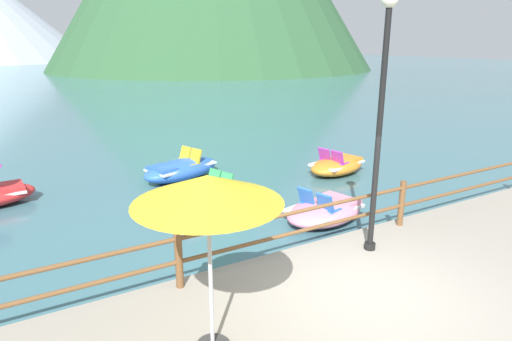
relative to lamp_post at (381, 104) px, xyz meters
name	(u,v)px	position (x,y,z in m)	size (l,w,h in m)	color
ground_plane	(58,88)	(-1.07, 38.95, -3.04)	(200.00, 200.00, 0.00)	#3D6B75
dock_railing	(307,222)	(-1.07, 0.50, -2.06)	(23.92, 0.12, 0.95)	brown
lamp_post	(381,104)	(0.00, 0.00, 0.00)	(0.28, 0.28, 4.41)	black
beach_umbrella	(208,192)	(-3.60, -1.05, -0.59)	(1.70, 1.70, 2.24)	#B2B2B7
pedal_boat_0	(181,169)	(-1.05, 6.94, -2.72)	(2.85, 1.97, 0.91)	blue
pedal_boat_1	(325,210)	(0.71, 2.19, -2.78)	(2.37, 1.82, 0.83)	pink
pedal_boat_4	(209,197)	(-1.29, 4.29, -2.74)	(2.65, 1.80, 0.88)	pink
pedal_boat_5	(337,165)	(3.45, 5.03, -2.76)	(2.36, 1.72, 0.85)	orange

